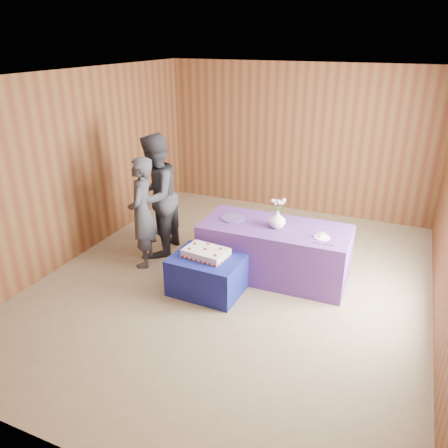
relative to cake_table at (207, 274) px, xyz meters
The scene contains 13 objects.
ground 0.50m from the cake_table, 55.26° to the left, with size 6.00×6.00×0.00m, color gray.
room_shell 1.61m from the cake_table, 55.26° to the left, with size 5.04×6.04×2.72m.
cake_table is the anchor object (origin of this frame).
serving_table 1.01m from the cake_table, 48.45° to the left, with size 2.00×0.90×0.75m, color #5D3592.
sheet_cake 0.30m from the cake_table, 136.83° to the left, with size 0.61×0.45×0.13m.
vase 1.18m from the cake_table, 45.90° to the left, with size 0.23×0.23×0.24m, color white.
flower_spray 1.32m from the cake_table, 45.90° to the left, with size 0.20×0.20×0.15m.
platter 0.91m from the cake_table, 86.31° to the left, with size 0.34×0.34×0.02m, color #5C4D9A.
plate 1.55m from the cake_table, 25.53° to the left, with size 0.20×0.20×0.01m, color white.
cake_slice 1.56m from the cake_table, 25.50° to the left, with size 0.08×0.08×0.08m.
knife 1.53m from the cake_table, 18.11° to the left, with size 0.26×0.02×0.00m, color silver.
guest_left 1.34m from the cake_table, 164.39° to the left, with size 0.59×0.39×1.61m, color #35353F.
guest_right 1.54m from the cake_table, 148.91° to the left, with size 0.90×0.70×1.85m, color #32333C.
Camera 1 is at (1.92, -4.81, 3.12)m, focal length 35.00 mm.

